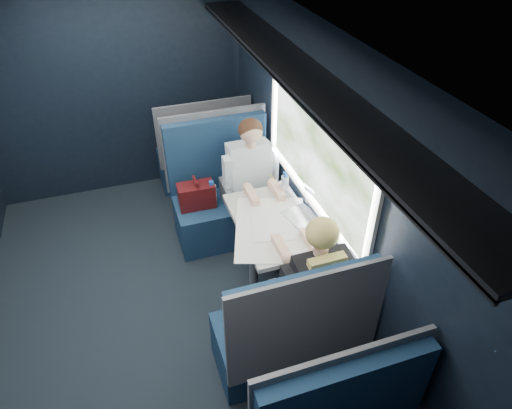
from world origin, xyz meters
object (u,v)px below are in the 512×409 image
object	(u,v)px
seat_row_front	(203,155)
laptop	(310,211)
table	(271,229)
man	(253,178)
seat_bay_near	(223,199)
seat_bay_far	(288,335)
cup	(283,187)
woman	(314,280)
bottle_small	(285,185)

from	to	relation	value
seat_row_front	laptop	world-z (taller)	seat_row_front
table	man	distance (m)	0.70
table	seat_bay_near	bearing A→B (deg)	102.69
seat_bay_far	cup	size ratio (longest dim) A/B	13.10
seat_bay_near	woman	xyz separation A→B (m)	(0.26, -1.58, 0.31)
seat_bay_far	cup	distance (m)	1.37
man	bottle_small	size ratio (longest dim) A/B	5.79
seat_row_front	cup	size ratio (longest dim) A/B	12.06
table	seat_bay_far	xyz separation A→B (m)	(-0.18, -0.87, -0.25)
table	seat_bay_far	distance (m)	0.93
seat_bay_far	woman	bearing A→B (deg)	33.82
seat_bay_near	bottle_small	bearing A→B (deg)	-50.21
table	seat_bay_near	world-z (taller)	seat_bay_near
man	cup	size ratio (longest dim) A/B	13.74
seat_row_front	bottle_small	world-z (taller)	seat_row_front
man	laptop	distance (m)	0.79
bottle_small	laptop	bearing A→B (deg)	-78.80
seat_bay_near	cup	size ratio (longest dim) A/B	13.10
woman	man	bearing A→B (deg)	90.00
table	cup	xyz separation A→B (m)	(0.25, 0.38, 0.12)
man	laptop	world-z (taller)	man
seat_row_front	bottle_small	xyz separation A→B (m)	(0.43, -1.46, 0.43)
seat_row_front	man	size ratio (longest dim) A/B	0.88
man	cup	bearing A→B (deg)	-61.11
bottle_small	table	bearing A→B (deg)	-126.58
table	bottle_small	distance (m)	0.45
bottle_small	man	bearing A→B (deg)	116.61
woman	bottle_small	world-z (taller)	woman
seat_row_front	cup	world-z (taller)	seat_row_front
man	bottle_small	distance (m)	0.42
cup	seat_row_front	bearing A→B (deg)	106.77
man	bottle_small	world-z (taller)	man
table	woman	size ratio (longest dim) A/B	0.76
seat_bay_far	laptop	bearing A→B (deg)	58.51
seat_bay_near	seat_bay_far	world-z (taller)	same
seat_row_front	woman	world-z (taller)	woman
seat_bay_near	woman	world-z (taller)	woman
seat_bay_far	cup	bearing A→B (deg)	71.11
man	bottle_small	xyz separation A→B (m)	(0.18, -0.36, 0.12)
bottle_small	cup	world-z (taller)	bottle_small
table	woman	xyz separation A→B (m)	(0.07, -0.71, 0.06)
seat_row_front	woman	bearing A→B (deg)	-84.30
seat_bay_near	laptop	size ratio (longest dim) A/B	3.32
laptop	cup	distance (m)	0.43
seat_bay_far	man	bearing A→B (deg)	80.97
table	man	bearing A→B (deg)	84.48
table	man	xyz separation A→B (m)	(0.07, 0.70, 0.06)
seat_bay_near	woman	size ratio (longest dim) A/B	0.95
table	bottle_small	world-z (taller)	bottle_small
cup	bottle_small	bearing A→B (deg)	-84.69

